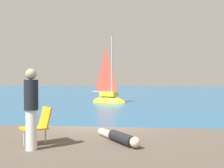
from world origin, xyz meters
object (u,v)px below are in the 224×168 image
(sailboat_near, at_px, (109,99))
(person_standing, at_px, (31,107))
(person_sunbather, at_px, (119,137))
(beach_chair, at_px, (39,124))

(sailboat_near, distance_m, person_standing, 23.91)
(sailboat_near, distance_m, person_sunbather, 23.15)
(person_standing, bearing_deg, sailboat_near, -2.27)
(beach_chair, bearing_deg, person_standing, 55.39)
(beach_chair, bearing_deg, person_sunbather, 150.90)
(person_standing, bearing_deg, person_sunbather, -67.75)
(person_sunbather, distance_m, person_standing, 2.04)
(person_sunbather, relative_size, beach_chair, 1.95)
(sailboat_near, relative_size, person_standing, 4.45)
(person_standing, height_order, beach_chair, person_standing)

